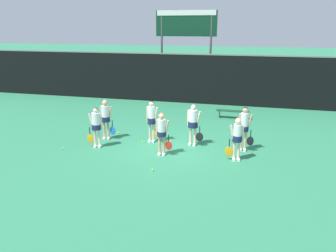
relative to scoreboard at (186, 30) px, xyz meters
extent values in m
plane|color=#2D7F56|center=(1.29, -9.79, -4.47)|extent=(140.00, 140.00, 0.00)
cube|color=black|center=(1.29, -1.57, -2.95)|extent=(60.00, 0.06, 3.04)
cube|color=slate|center=(1.29, -1.57, -1.39)|extent=(60.00, 0.08, 0.08)
cylinder|color=#515156|center=(-1.64, 0.00, -1.62)|extent=(0.14, 0.14, 5.70)
cylinder|color=#515156|center=(1.64, 0.00, -1.62)|extent=(0.14, 0.14, 5.70)
cube|color=#0F3823|center=(0.00, 0.00, 0.42)|extent=(4.01, 0.12, 1.62)
cube|color=white|center=(0.00, -0.07, 1.07)|extent=(3.85, 0.02, 0.32)
cube|color=#19472D|center=(3.52, -4.58, -4.06)|extent=(1.74, 0.41, 0.04)
cylinder|color=slate|center=(4.23, -4.47, -4.27)|extent=(0.06, 0.06, 0.39)
cylinder|color=slate|center=(4.23, -4.72, -4.27)|extent=(0.06, 0.06, 0.39)
cylinder|color=slate|center=(2.82, -4.43, -4.27)|extent=(0.06, 0.06, 0.39)
cylinder|color=slate|center=(2.81, -4.68, -4.27)|extent=(0.06, 0.06, 0.39)
cylinder|color=beige|center=(-1.44, -10.29, -4.07)|extent=(0.10, 0.10, 0.79)
cylinder|color=beige|center=(-1.62, -10.32, -4.07)|extent=(0.10, 0.10, 0.79)
cube|color=white|center=(-1.44, -10.32, -4.42)|extent=(0.15, 0.25, 0.09)
cube|color=white|center=(-1.62, -10.35, -4.42)|extent=(0.15, 0.25, 0.09)
cylinder|color=#192347|center=(-1.53, -10.31, -3.61)|extent=(0.39, 0.39, 0.21)
cylinder|color=white|center=(-1.53, -10.31, -3.35)|extent=(0.34, 0.34, 0.66)
sphere|color=beige|center=(-1.53, -10.31, -2.93)|extent=(0.20, 0.20, 0.20)
sphere|color=#4C331E|center=(-1.54, -10.29, -2.90)|extent=(0.18, 0.18, 0.18)
cylinder|color=beige|center=(-1.74, -10.34, -3.37)|extent=(0.21, 0.11, 0.62)
cylinder|color=beige|center=(-1.34, -10.28, -3.37)|extent=(0.08, 0.08, 0.62)
cylinder|color=black|center=(-1.81, -10.37, -3.77)|extent=(0.03, 0.03, 0.28)
ellipsoid|color=orange|center=(-1.81, -10.37, -4.11)|extent=(0.27, 0.03, 0.39)
cylinder|color=tan|center=(1.31, -10.48, -4.07)|extent=(0.10, 0.10, 0.79)
cylinder|color=tan|center=(1.15, -10.49, -4.07)|extent=(0.10, 0.10, 0.79)
cube|color=white|center=(1.31, -10.51, -4.42)|extent=(0.12, 0.24, 0.09)
cube|color=white|center=(1.15, -10.52, -4.42)|extent=(0.12, 0.24, 0.09)
cylinder|color=#192347|center=(1.23, -10.48, -3.61)|extent=(0.35, 0.35, 0.18)
cylinder|color=white|center=(1.23, -10.48, -3.36)|extent=(0.31, 0.31, 0.63)
sphere|color=tan|center=(1.23, -10.48, -2.93)|extent=(0.22, 0.22, 0.22)
sphere|color=olive|center=(1.23, -10.46, -2.91)|extent=(0.20, 0.20, 0.20)
cylinder|color=tan|center=(1.42, -10.48, -3.38)|extent=(0.20, 0.08, 0.60)
cylinder|color=tan|center=(1.05, -10.49, -3.38)|extent=(0.08, 0.08, 0.60)
cylinder|color=black|center=(1.50, -10.50, -3.75)|extent=(0.03, 0.03, 0.25)
ellipsoid|color=red|center=(1.50, -10.50, -4.06)|extent=(0.27, 0.03, 0.35)
cylinder|color=beige|center=(4.09, -10.29, -4.08)|extent=(0.10, 0.10, 0.77)
cylinder|color=beige|center=(3.93, -10.32, -4.08)|extent=(0.10, 0.10, 0.77)
cube|color=white|center=(4.10, -10.32, -4.42)|extent=(0.15, 0.25, 0.09)
cube|color=white|center=(3.93, -10.35, -4.42)|extent=(0.15, 0.25, 0.09)
cylinder|color=#192347|center=(4.01, -10.31, -3.62)|extent=(0.34, 0.34, 0.22)
cylinder|color=white|center=(4.01, -10.31, -3.40)|extent=(0.30, 0.30, 0.61)
sphere|color=beige|center=(4.01, -10.31, -2.98)|extent=(0.22, 0.22, 0.22)
sphere|color=#D8B772|center=(4.01, -10.29, -2.96)|extent=(0.21, 0.21, 0.21)
cylinder|color=beige|center=(3.82, -10.34, -3.41)|extent=(0.20, 0.11, 0.58)
cylinder|color=beige|center=(4.19, -10.28, -3.41)|extent=(0.08, 0.08, 0.57)
cylinder|color=black|center=(3.75, -10.37, -3.79)|extent=(0.03, 0.03, 0.28)
ellipsoid|color=orange|center=(3.75, -10.37, -4.12)|extent=(0.29, 0.03, 0.39)
cylinder|color=tan|center=(-1.51, -9.27, -4.06)|extent=(0.10, 0.10, 0.82)
cylinder|color=tan|center=(-1.70, -9.29, -4.06)|extent=(0.10, 0.10, 0.82)
cube|color=white|center=(-1.51, -9.30, -4.42)|extent=(0.14, 0.25, 0.09)
cube|color=white|center=(-1.69, -9.32, -4.42)|extent=(0.14, 0.25, 0.09)
cylinder|color=#192347|center=(-1.60, -9.28, -3.57)|extent=(0.38, 0.38, 0.21)
cylinder|color=white|center=(-1.60, -9.28, -3.31)|extent=(0.33, 0.33, 0.67)
sphere|color=tan|center=(-1.60, -9.28, -2.87)|extent=(0.22, 0.22, 0.22)
sphere|color=#D8B772|center=(-1.61, -9.26, -2.84)|extent=(0.21, 0.21, 0.21)
cylinder|color=tan|center=(-1.40, -9.25, -3.33)|extent=(0.21, 0.10, 0.63)
cylinder|color=tan|center=(-1.80, -9.31, -3.33)|extent=(0.08, 0.08, 0.63)
cylinder|color=black|center=(-1.32, -9.26, -3.74)|extent=(0.03, 0.03, 0.28)
ellipsoid|color=blue|center=(-1.32, -9.26, -4.07)|extent=(0.27, 0.03, 0.39)
cylinder|color=beige|center=(0.51, -9.16, -4.04)|extent=(0.10, 0.10, 0.85)
cylinder|color=beige|center=(0.34, -9.16, -4.04)|extent=(0.10, 0.10, 0.85)
cube|color=white|center=(0.51, -9.19, -4.42)|extent=(0.11, 0.24, 0.09)
cube|color=white|center=(0.34, -9.19, -4.42)|extent=(0.11, 0.24, 0.09)
cylinder|color=#192347|center=(0.42, -9.16, -3.54)|extent=(0.34, 0.34, 0.25)
cylinder|color=white|center=(0.42, -9.16, -3.27)|extent=(0.29, 0.29, 0.71)
sphere|color=beige|center=(0.42, -9.16, -2.81)|extent=(0.20, 0.20, 0.20)
sphere|color=black|center=(0.42, -9.14, -2.78)|extent=(0.19, 0.19, 0.19)
cylinder|color=beige|center=(0.61, -9.16, -3.28)|extent=(0.22, 0.08, 0.68)
cylinder|color=beige|center=(0.25, -9.16, -3.28)|extent=(0.08, 0.08, 0.68)
cylinder|color=black|center=(0.69, -9.18, -3.71)|extent=(0.03, 0.03, 0.29)
ellipsoid|color=orange|center=(0.69, -9.18, -4.05)|extent=(0.30, 0.03, 0.39)
cylinder|color=beige|center=(2.28, -9.15, -4.06)|extent=(0.10, 0.10, 0.81)
cylinder|color=beige|center=(2.08, -9.13, -4.06)|extent=(0.10, 0.10, 0.81)
cube|color=white|center=(2.27, -9.18, -4.42)|extent=(0.14, 0.25, 0.09)
cube|color=white|center=(2.08, -9.16, -4.42)|extent=(0.14, 0.25, 0.09)
cylinder|color=#192347|center=(2.18, -9.14, -3.57)|extent=(0.40, 0.40, 0.24)
cylinder|color=white|center=(2.18, -9.14, -3.31)|extent=(0.35, 0.35, 0.68)
sphere|color=beige|center=(2.18, -9.14, -2.87)|extent=(0.20, 0.20, 0.20)
sphere|color=#D8B772|center=(2.18, -9.12, -2.84)|extent=(0.18, 0.18, 0.18)
cylinder|color=beige|center=(2.39, -9.16, -3.32)|extent=(0.22, 0.10, 0.65)
cylinder|color=beige|center=(1.98, -9.11, -3.32)|extent=(0.08, 0.08, 0.65)
cylinder|color=black|center=(2.47, -9.19, -3.74)|extent=(0.03, 0.03, 0.28)
ellipsoid|color=black|center=(2.47, -9.19, -4.07)|extent=(0.31, 0.03, 0.38)
cylinder|color=tan|center=(4.30, -9.24, -4.05)|extent=(0.10, 0.10, 0.84)
cylinder|color=tan|center=(4.14, -9.23, -4.05)|extent=(0.10, 0.10, 0.84)
cube|color=white|center=(4.30, -9.27, -4.42)|extent=(0.12, 0.25, 0.09)
cube|color=white|center=(4.13, -9.26, -4.42)|extent=(0.12, 0.25, 0.09)
cylinder|color=#192347|center=(4.22, -9.23, -3.56)|extent=(0.34, 0.34, 0.20)
cylinder|color=white|center=(4.22, -9.23, -3.28)|extent=(0.30, 0.30, 0.70)
sphere|color=tan|center=(4.22, -9.23, -2.82)|extent=(0.21, 0.21, 0.21)
sphere|color=black|center=(4.22, -9.21, -2.80)|extent=(0.19, 0.19, 0.19)
cylinder|color=tan|center=(4.41, -9.24, -3.29)|extent=(0.22, 0.09, 0.66)
cylinder|color=tan|center=(4.04, -9.22, -3.29)|extent=(0.08, 0.08, 0.66)
cylinder|color=black|center=(4.48, -9.27, -3.71)|extent=(0.03, 0.03, 0.27)
ellipsoid|color=black|center=(4.48, -9.27, -4.04)|extent=(0.27, 0.03, 0.38)
sphere|color=#CCE033|center=(4.58, -9.58, -4.43)|extent=(0.07, 0.07, 0.07)
sphere|color=#CCE033|center=(0.09, -9.39, -4.43)|extent=(0.07, 0.07, 0.07)
sphere|color=#CCE033|center=(1.32, -11.97, -4.43)|extent=(0.07, 0.07, 0.07)
sphere|color=#CCE033|center=(-2.78, -10.88, -4.43)|extent=(0.06, 0.06, 0.06)
sphere|color=#CCE033|center=(-1.39, -8.48, -4.43)|extent=(0.07, 0.07, 0.07)
sphere|color=#CCE033|center=(1.20, -9.02, -4.43)|extent=(0.07, 0.07, 0.07)
camera|label=1|loc=(4.36, -21.74, 0.27)|focal=35.00mm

